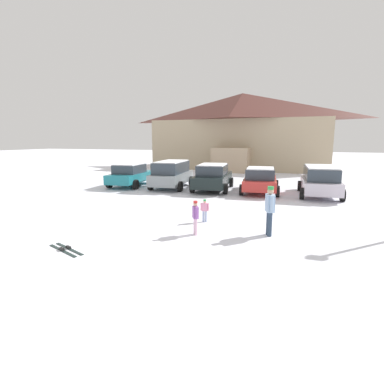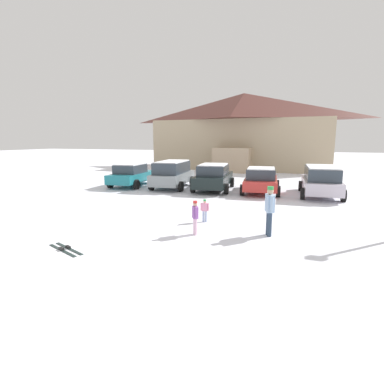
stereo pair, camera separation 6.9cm
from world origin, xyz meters
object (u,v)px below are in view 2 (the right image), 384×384
object	(u,v)px
pair_of_skis	(65,249)
parked_grey_wagon	(172,174)
parked_black_sedan	(214,177)
skier_child_in_purple_jacket	(195,216)
ski_lodge	(243,131)
parked_silver_wagon	(321,180)
parked_teal_hatchback	(132,175)
parked_red_sedan	(261,180)
skier_child_in_pink_snowsuit	(205,209)
skier_adult_in_blue_parka	(270,208)

from	to	relation	value
pair_of_skis	parked_grey_wagon	bearing A→B (deg)	98.01
parked_grey_wagon	parked_black_sedan	world-z (taller)	parked_grey_wagon
skier_child_in_purple_jacket	ski_lodge	bearing A→B (deg)	96.89
parked_black_sedan	skier_child_in_purple_jacket	size ratio (longest dim) A/B	4.16
ski_lodge	pair_of_skis	bearing A→B (deg)	-90.19
parked_silver_wagon	pair_of_skis	size ratio (longest dim) A/B	3.13
parked_teal_hatchback	parked_silver_wagon	distance (m)	12.12
parked_silver_wagon	parked_red_sedan	bearing A→B (deg)	-179.12
parked_black_sedan	pair_of_skis	distance (m)	11.84
ski_lodge	parked_teal_hatchback	distance (m)	17.18
ski_lodge	parked_black_sedan	distance (m)	16.20
parked_black_sedan	parked_red_sedan	world-z (taller)	parked_black_sedan
pair_of_skis	skier_child_in_pink_snowsuit	bearing A→B (deg)	55.56
ski_lodge	pair_of_skis	world-z (taller)	ski_lodge
parked_silver_wagon	skier_child_in_purple_jacket	size ratio (longest dim) A/B	4.01
parked_teal_hatchback	skier_child_in_pink_snowsuit	bearing A→B (deg)	-43.34
parked_teal_hatchback	pair_of_skis	size ratio (longest dim) A/B	2.88
parked_grey_wagon	parked_black_sedan	distance (m)	2.81
parked_teal_hatchback	skier_adult_in_blue_parka	world-z (taller)	skier_adult_in_blue_parka
ski_lodge	parked_red_sedan	world-z (taller)	ski_lodge
parked_teal_hatchback	skier_adult_in_blue_parka	xyz separation A→B (m)	(10.08, -8.02, 0.15)
skier_child_in_purple_jacket	skier_child_in_pink_snowsuit	xyz separation A→B (m)	(-0.18, 1.63, -0.15)
ski_lodge	skier_child_in_pink_snowsuit	bearing A→B (deg)	-83.05
ski_lodge	parked_grey_wagon	world-z (taller)	ski_lodge
parked_silver_wagon	pair_of_skis	xyz separation A→B (m)	(-7.49, -11.76, -0.90)
parked_silver_wagon	pair_of_skis	world-z (taller)	parked_silver_wagon
skier_child_in_pink_snowsuit	parked_silver_wagon	bearing A→B (deg)	58.64
ski_lodge	parked_silver_wagon	size ratio (longest dim) A/B	4.12
parked_silver_wagon	pair_of_skis	distance (m)	13.97
parked_red_sedan	pair_of_skis	bearing A→B (deg)	-109.53
parked_teal_hatchback	skier_child_in_purple_jacket	distance (m)	11.67
parked_grey_wagon	parked_silver_wagon	bearing A→B (deg)	0.90
parked_grey_wagon	skier_child_in_pink_snowsuit	world-z (taller)	parked_grey_wagon
parked_teal_hatchback	parked_red_sedan	xyz separation A→B (m)	(8.77, 0.32, -0.01)
parked_grey_wagon	parked_silver_wagon	xyz separation A→B (m)	(9.13, 0.14, -0.04)
parked_teal_hatchback	parked_black_sedan	bearing A→B (deg)	3.61
parked_silver_wagon	parked_black_sedan	bearing A→B (deg)	-179.98
parked_silver_wagon	skier_child_in_purple_jacket	xyz separation A→B (m)	(-4.39, -9.12, -0.26)
parked_grey_wagon	skier_child_in_pink_snowsuit	bearing A→B (deg)	-58.15
ski_lodge	parked_red_sedan	xyz separation A→B (m)	(4.06, -15.86, -3.39)
parked_red_sedan	skier_adult_in_blue_parka	world-z (taller)	skier_adult_in_blue_parka
ski_lodge	parked_silver_wagon	xyz separation A→B (m)	(7.40, -15.81, -3.26)
parked_black_sedan	parked_red_sedan	bearing A→B (deg)	-0.95
parked_grey_wagon	skier_child_in_purple_jacket	distance (m)	10.16
skier_child_in_purple_jacket	skier_child_in_pink_snowsuit	bearing A→B (deg)	96.12
skier_adult_in_blue_parka	pair_of_skis	bearing A→B (deg)	-148.28
parked_black_sedan	pair_of_skis	bearing A→B (deg)	-95.69
parked_black_sedan	parked_red_sedan	size ratio (longest dim) A/B	1.13
parked_grey_wagon	parked_silver_wagon	distance (m)	9.13
parked_red_sedan	skier_adult_in_blue_parka	xyz separation A→B (m)	(1.30, -8.33, 0.16)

